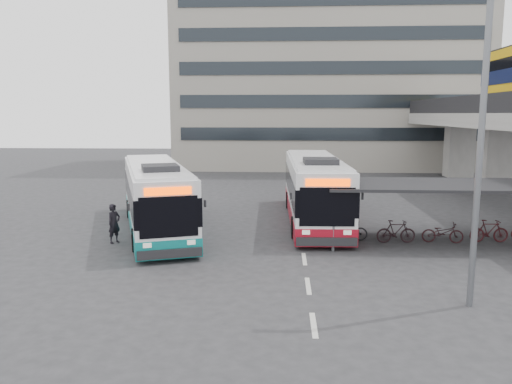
# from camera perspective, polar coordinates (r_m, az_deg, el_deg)

# --- Properties ---
(ground) EXTENTS (120.00, 120.00, 0.00)m
(ground) POSITION_cam_1_polar(r_m,az_deg,el_deg) (19.27, -1.97, -7.56)
(ground) COLOR #28282B
(ground) RESTS_ON ground
(bike_shelter) EXTENTS (10.00, 4.00, 2.54)m
(bike_shelter) POSITION_cam_1_polar(r_m,az_deg,el_deg) (22.81, 20.52, -1.61)
(bike_shelter) COLOR #595B60
(bike_shelter) RESTS_ON ground
(office_block) EXTENTS (30.00, 15.00, 25.00)m
(office_block) POSITION_cam_1_polar(r_m,az_deg,el_deg) (55.02, 7.94, 16.20)
(office_block) COLOR gray
(office_block) RESTS_ON ground
(road_markings) EXTENTS (0.15, 7.60, 0.01)m
(road_markings) POSITION_cam_1_polar(r_m,az_deg,el_deg) (16.36, 5.98, -10.62)
(road_markings) COLOR beige
(road_markings) RESTS_ON ground
(bus_main) EXTENTS (2.88, 11.88, 3.49)m
(bus_main) POSITION_cam_1_polar(r_m,az_deg,el_deg) (25.76, 6.66, 0.28)
(bus_main) COLOR white
(bus_main) RESTS_ON ground
(bus_teal) EXTENTS (6.09, 11.63, 3.39)m
(bus_teal) POSITION_cam_1_polar(r_m,az_deg,el_deg) (24.02, -11.39, -0.58)
(bus_teal) COLOR white
(bus_teal) RESTS_ON ground
(pedestrian) EXTENTS (0.66, 0.74, 1.69)m
(pedestrian) POSITION_cam_1_polar(r_m,az_deg,el_deg) (22.12, -15.91, -3.48)
(pedestrian) COLOR black
(pedestrian) RESTS_ON ground
(lamp_post) EXTENTS (1.57, 0.27, 8.91)m
(lamp_post) POSITION_cam_1_polar(r_m,az_deg,el_deg) (14.94, 23.98, 6.67)
(lamp_post) COLOR #595B60
(lamp_post) RESTS_ON ground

